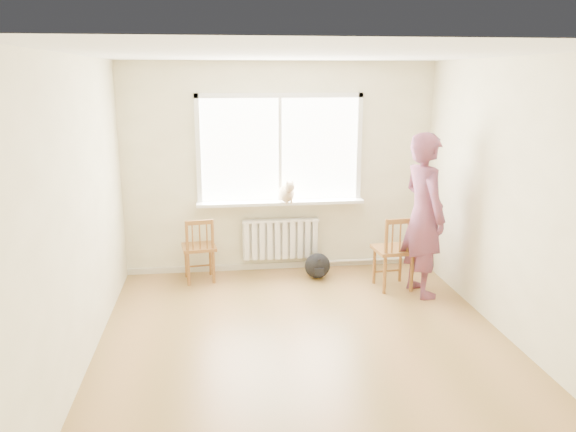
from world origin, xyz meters
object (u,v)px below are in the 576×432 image
object	(u,v)px
chair_left	(199,250)
person	(424,215)
chair_right	(395,253)
cat	(287,193)
backpack	(317,266)

from	to	relation	value
chair_left	person	size ratio (longest dim) A/B	0.43
chair_right	person	bearing A→B (deg)	143.59
chair_right	cat	world-z (taller)	cat
chair_right	cat	size ratio (longest dim) A/B	2.00
chair_right	cat	xyz separation A→B (m)	(-1.22, 0.73, 0.61)
chair_left	cat	xyz separation A→B (m)	(1.12, 0.18, 0.66)
person	cat	distance (m)	1.74
chair_right	person	size ratio (longest dim) A/B	0.48
cat	person	bearing A→B (deg)	-41.12
person	cat	xyz separation A→B (m)	(-1.48, 0.90, 0.12)
person	backpack	bearing A→B (deg)	49.41
person	backpack	world-z (taller)	person
chair_right	person	world-z (taller)	person
chair_left	backpack	distance (m)	1.51
chair_right	backpack	size ratio (longest dim) A/B	2.79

